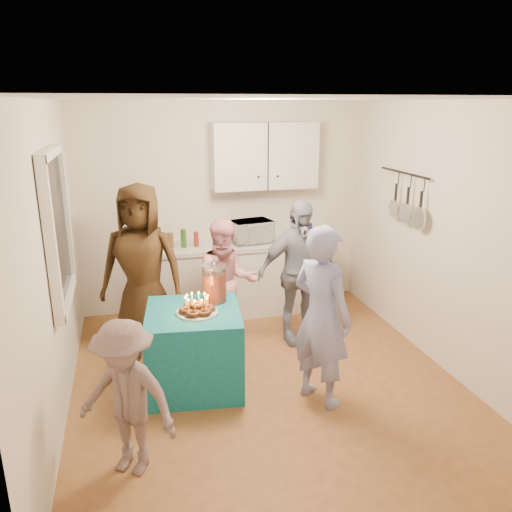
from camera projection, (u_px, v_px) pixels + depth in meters
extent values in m
plane|color=brown|center=(265.00, 379.00, 4.84)|extent=(4.00, 4.00, 0.00)
plane|color=white|center=(267.00, 99.00, 4.08)|extent=(4.00, 4.00, 0.00)
plane|color=silver|center=(223.00, 208.00, 6.31)|extent=(3.60, 3.60, 0.00)
plane|color=silver|center=(51.00, 267.00, 4.03)|extent=(4.00, 4.00, 0.00)
plane|color=silver|center=(442.00, 238.00, 4.89)|extent=(4.00, 4.00, 0.00)
cube|color=black|center=(56.00, 228.00, 4.24)|extent=(0.04, 1.00, 1.20)
cube|color=white|center=(245.00, 279.00, 6.33)|extent=(2.20, 0.58, 0.86)
cube|color=beige|center=(244.00, 244.00, 6.20)|extent=(2.24, 0.62, 0.05)
cube|color=white|center=(265.00, 156.00, 6.10)|extent=(1.30, 0.30, 0.80)
cube|color=black|center=(400.00, 196.00, 5.43)|extent=(0.12, 1.00, 0.60)
imported|color=white|center=(251.00, 231.00, 6.18)|extent=(0.55, 0.43, 0.27)
cube|color=#126D7C|center=(194.00, 349.00, 4.64)|extent=(0.94, 0.94, 0.76)
cylinder|color=red|center=(215.00, 284.00, 4.70)|extent=(0.22, 0.22, 0.34)
imported|color=#9299D5|center=(322.00, 316.00, 4.29)|extent=(0.63, 0.71, 1.62)
imported|color=#563818|center=(142.00, 268.00, 5.28)|extent=(1.01, 0.81, 1.80)
imported|color=pink|center=(227.00, 284.00, 5.35)|extent=(0.70, 0.56, 1.41)
imported|color=#101636|center=(298.00, 272.00, 5.44)|extent=(0.98, 0.50, 1.60)
imported|color=#655151|center=(126.00, 398.00, 3.49)|extent=(0.88, 0.78, 1.18)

